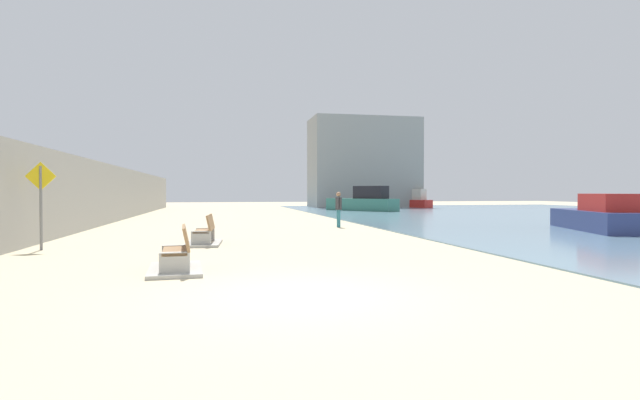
{
  "coord_description": "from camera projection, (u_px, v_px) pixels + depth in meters",
  "views": [
    {
      "loc": [
        -1.33,
        -8.03,
        1.71
      ],
      "look_at": [
        2.69,
        11.47,
        1.4
      ],
      "focal_mm": 27.77,
      "sensor_mm": 36.0,
      "label": 1
    }
  ],
  "objects": [
    {
      "name": "pedestrian_sign",
      "position": [
        41.0,
        195.0,
        14.55
      ],
      "size": [
        0.85,
        0.08,
        2.6
      ],
      "color": "slate",
      "rests_on": "ground"
    },
    {
      "name": "boat_far_right",
      "position": [
        364.0,
        202.0,
        44.49
      ],
      "size": [
        5.44,
        6.9,
        2.23
      ],
      "color": "#337060",
      "rests_on": "water_bay"
    },
    {
      "name": "boat_mid_bay",
      "position": [
        411.0,
        201.0,
        54.93
      ],
      "size": [
        4.09,
        5.08,
        2.03
      ],
      "color": "red",
      "rests_on": "water_bay"
    },
    {
      "name": "boat_nearest",
      "position": [
        599.0,
        217.0,
        21.54
      ],
      "size": [
        3.76,
        6.56,
        1.61
      ],
      "color": "navy",
      "rests_on": "water_bay"
    },
    {
      "name": "bench_far",
      "position": [
        204.0,
        237.0,
        16.14
      ],
      "size": [
        1.25,
        2.17,
        0.98
      ],
      "color": "#ADAAA3",
      "rests_on": "ground"
    },
    {
      "name": "seawall",
      "position": [
        90.0,
        194.0,
        24.25
      ],
      "size": [
        0.8,
        64.0,
        3.24
      ],
      "primitive_type": "cube",
      "color": "#ADAAA3",
      "rests_on": "ground"
    },
    {
      "name": "water_bay",
      "position": [
        635.0,
        219.0,
        30.63
      ],
      "size": [
        36.0,
        68.0,
        0.04
      ],
      "primitive_type": "cube",
      "color": "#6B8EA3",
      "rests_on": "ground"
    },
    {
      "name": "ground_plane",
      "position": [
        244.0,
        225.0,
        25.79
      ],
      "size": [
        120.0,
        120.0,
        0.0
      ],
      "primitive_type": "plane",
      "color": "#C6B793"
    },
    {
      "name": "bench_near",
      "position": [
        177.0,
        260.0,
        10.69
      ],
      "size": [
        1.24,
        2.17,
        0.98
      ],
      "color": "#ADAAA3",
      "rests_on": "ground"
    },
    {
      "name": "person_walking",
      "position": [
        339.0,
        207.0,
        24.06
      ],
      "size": [
        0.26,
        0.52,
        1.73
      ],
      "color": "teal",
      "rests_on": "ground"
    },
    {
      "name": "harbor_building",
      "position": [
        364.0,
        163.0,
        56.13
      ],
      "size": [
        12.0,
        6.0,
        10.02
      ],
      "primitive_type": "cube",
      "color": "gray",
      "rests_on": "ground"
    }
  ]
}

